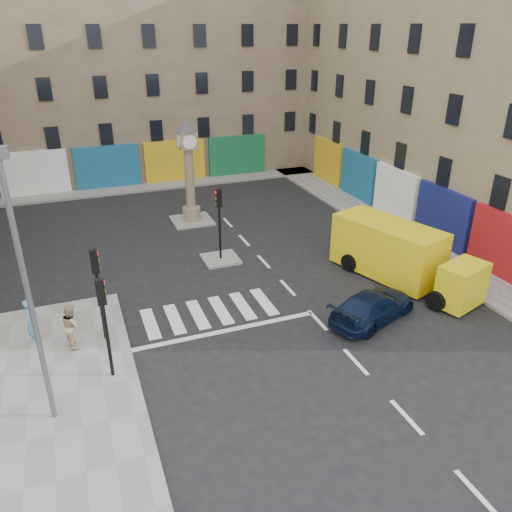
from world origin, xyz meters
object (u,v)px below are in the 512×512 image
lamp_post (26,282)px  navy_sedan (373,306)px  pedestrian_blue (32,320)px  clock_pillar (189,165)px  traffic_light_island (219,213)px  yellow_van (400,254)px  traffic_light_left_far (97,281)px  traffic_light_left_near (104,313)px  pedestrian_tan (72,326)px

lamp_post → navy_sedan: size_ratio=1.94×
pedestrian_blue → clock_pillar: bearing=-20.7°
traffic_light_island → yellow_van: 8.93m
traffic_light_left_far → yellow_van: bearing=1.4°
navy_sedan → pedestrian_blue: bearing=55.2°
lamp_post → clock_pillar: bearing=61.6°
clock_pillar → pedestrian_blue: (-8.80, -10.62, -2.52)m
traffic_light_left_far → lamp_post: (-1.90, -3.80, 2.17)m
traffic_light_left_near → traffic_light_island: bearing=51.1°
traffic_light_left_far → pedestrian_tan: size_ratio=2.14×
navy_sedan → pedestrian_blue: size_ratio=2.44×
traffic_light_left_near → clock_pillar: (6.30, 13.80, 0.93)m
clock_pillar → lamp_post: bearing=-118.4°
yellow_van → pedestrian_tan: bearing=163.7°
lamp_post → yellow_van: lamp_post is taller
lamp_post → traffic_light_left_far: bearing=63.4°
pedestrian_blue → traffic_light_island: bearing=-43.4°
traffic_light_left_near → traffic_light_left_far: same height
pedestrian_tan → traffic_light_left_near: bearing=-165.6°
traffic_light_island → clock_pillar: clock_pillar is taller
lamp_post → pedestrian_tan: size_ratio=4.80×
traffic_light_left_near → pedestrian_tan: size_ratio=2.14×
pedestrian_tan → pedestrian_blue: bearing=45.8°
traffic_light_left_near → yellow_van: traffic_light_left_near is taller
traffic_light_left_far → traffic_light_island: 8.30m
clock_pillar → yellow_van: (7.25, -11.06, -2.24)m
clock_pillar → traffic_light_left_far: bearing=-118.9°
traffic_light_island → pedestrian_tan: (-7.42, -5.51, -1.58)m
traffic_light_left_far → lamp_post: bearing=-116.6°
pedestrian_blue → traffic_light_left_far: bearing=-88.3°
lamp_post → yellow_van: bearing=15.0°
traffic_light_island → navy_sedan: traffic_light_island is taller
pedestrian_blue → pedestrian_tan: (1.38, -0.88, -0.01)m
traffic_light_left_near → pedestrian_blue: bearing=128.2°
traffic_light_island → clock_pillar: (0.00, 6.00, 0.96)m
traffic_light_island → pedestrian_tan: bearing=-143.4°
traffic_light_island → pedestrian_tan: size_ratio=2.14×
pedestrian_blue → pedestrian_tan: size_ratio=1.02×
navy_sedan → pedestrian_blue: (-12.93, 3.10, 0.41)m
pedestrian_blue → yellow_van: bearing=-72.7°
traffic_light_left_near → clock_pillar: 15.19m
traffic_light_left_near → navy_sedan: (10.43, 0.07, -2.00)m
traffic_light_left_far → lamp_post: size_ratio=0.45×
traffic_light_left_far → pedestrian_blue: 3.06m
traffic_light_left_near → navy_sedan: bearing=0.4°
yellow_van → pedestrian_blue: bearing=160.4°
lamp_post → navy_sedan: 13.10m
traffic_light_island → pedestrian_blue: size_ratio=2.11×
traffic_light_left_far → pedestrian_blue: bearing=162.7°
clock_pillar → pedestrian_tan: clock_pillar is taller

